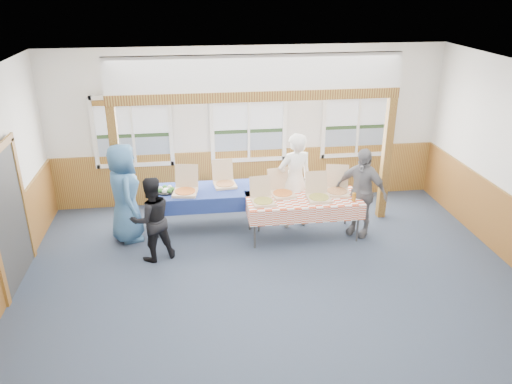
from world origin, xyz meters
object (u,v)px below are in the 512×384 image
(table_left, at_px, (207,192))
(person_grey, at_px, (361,192))
(woman_white, at_px, (295,181))
(woman_black, at_px, (152,219))
(man_blue, at_px, (124,193))
(table_right, at_px, (303,200))

(table_left, distance_m, person_grey, 2.83)
(woman_white, relative_size, woman_black, 1.25)
(person_grey, bearing_deg, man_blue, -142.83)
(man_blue, distance_m, person_grey, 4.22)
(table_left, xyz_separation_m, table_right, (1.70, -0.62, -0.00))
(person_grey, bearing_deg, woman_black, -131.65)
(table_left, distance_m, man_blue, 1.50)
(table_left, relative_size, table_right, 1.05)
(table_left, xyz_separation_m, person_grey, (2.75, -0.66, 0.12))
(table_right, xyz_separation_m, man_blue, (-3.15, 0.31, 0.20))
(table_left, bearing_deg, table_right, 3.73)
(woman_white, relative_size, person_grey, 1.11)
(woman_white, distance_m, woman_black, 2.73)
(woman_white, bearing_deg, table_left, -20.71)
(woman_white, distance_m, man_blue, 3.08)
(woman_black, height_order, man_blue, man_blue)
(woman_black, xyz_separation_m, man_blue, (-0.50, 0.77, 0.17))
(table_right, height_order, person_grey, person_grey)
(table_left, height_order, woman_black, woman_black)
(woman_white, relative_size, man_blue, 1.02)
(woman_black, relative_size, person_grey, 0.89)
(woman_black, bearing_deg, person_grey, 165.30)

